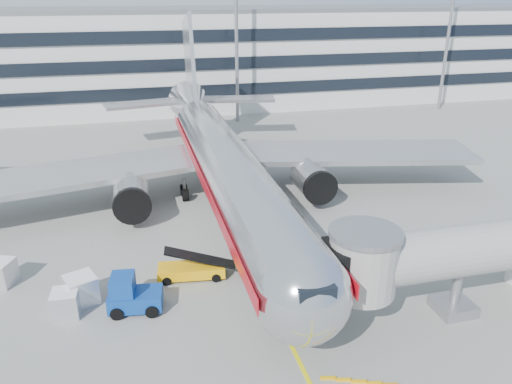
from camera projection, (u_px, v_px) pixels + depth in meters
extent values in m
plane|color=gray|center=(254.00, 268.00, 35.21)|extent=(180.00, 180.00, 0.00)
cube|color=yellow|center=(226.00, 211.00, 44.19)|extent=(0.25, 70.00, 0.01)
cylinder|color=silver|center=(230.00, 174.00, 40.82)|extent=(5.00, 36.00, 5.00)
sphere|color=silver|center=(302.00, 295.00, 24.65)|extent=(5.00, 5.00, 5.00)
cone|color=silver|center=(193.00, 108.00, 61.26)|extent=(5.00, 10.00, 5.00)
cube|color=black|center=(314.00, 292.00, 22.88)|extent=(1.80, 1.20, 0.90)
cube|color=#B7B7BC|center=(349.00, 152.00, 49.03)|extent=(24.95, 12.07, 0.50)
cube|color=#B7B7BC|center=(70.00, 175.00, 43.10)|extent=(24.95, 12.07, 0.50)
cylinder|color=#99999E|center=(312.00, 180.00, 45.19)|extent=(3.00, 4.20, 3.00)
cylinder|color=#99999E|center=(132.00, 197.00, 41.54)|extent=(3.00, 4.20, 3.00)
cylinder|color=black|center=(320.00, 188.00, 43.40)|extent=(3.10, 0.50, 3.10)
cylinder|color=black|center=(132.00, 206.00, 39.74)|extent=(3.10, 0.50, 3.10)
cube|color=#B7B7BC|center=(190.00, 71.00, 60.06)|extent=(0.45, 9.39, 13.72)
cube|color=#B7B7BC|center=(235.00, 99.00, 63.19)|extent=(10.41, 4.94, 0.35)
cube|color=#B7B7BC|center=(146.00, 104.00, 60.68)|extent=(10.41, 4.94, 0.35)
cylinder|color=gray|center=(288.00, 325.00, 27.68)|extent=(0.24, 0.24, 1.80)
cylinder|color=black|center=(288.00, 332.00, 27.85)|extent=(0.35, 0.90, 0.90)
cylinder|color=gray|center=(251.00, 182.00, 48.14)|extent=(0.30, 0.30, 2.00)
cylinder|color=gray|center=(184.00, 188.00, 46.68)|extent=(0.30, 0.30, 2.00)
cube|color=#B70D18|center=(260.00, 168.00, 41.28)|extent=(0.06, 38.00, 0.90)
cube|color=#B70D18|center=(199.00, 173.00, 40.13)|extent=(0.06, 38.00, 0.90)
cylinder|color=#A8A8A3|center=(463.00, 250.00, 28.84)|extent=(13.00, 3.00, 3.00)
cylinder|color=#A8A8A3|center=(363.00, 264.00, 27.40)|extent=(3.80, 3.80, 3.40)
cylinder|color=gray|center=(366.00, 233.00, 26.69)|extent=(4.00, 4.00, 0.30)
cube|color=black|center=(341.00, 267.00, 27.11)|extent=(1.40, 2.60, 2.60)
cylinder|color=gray|center=(456.00, 289.00, 29.81)|extent=(0.56, 0.56, 3.20)
cube|color=gray|center=(453.00, 306.00, 30.28)|extent=(2.20, 2.20, 0.70)
cylinder|color=black|center=(440.00, 308.00, 30.08)|extent=(0.35, 0.70, 0.70)
cylinder|color=black|center=(466.00, 304.00, 30.49)|extent=(0.35, 0.70, 0.70)
cube|color=silver|center=(171.00, 58.00, 84.51)|extent=(150.00, 24.00, 15.00)
cube|color=black|center=(180.00, 92.00, 74.95)|extent=(150.00, 0.30, 1.80)
cube|color=black|center=(178.00, 65.00, 73.45)|extent=(150.00, 0.30, 1.80)
cube|color=black|center=(177.00, 37.00, 71.95)|extent=(150.00, 0.30, 1.80)
cube|color=gray|center=(168.00, 10.00, 81.59)|extent=(150.00, 24.00, 0.60)
cylinder|color=gray|center=(236.00, 34.00, 70.09)|extent=(0.50, 0.50, 25.00)
cylinder|color=gray|center=(449.00, 30.00, 77.85)|extent=(0.50, 0.50, 25.00)
cube|color=#F6AB0A|center=(192.00, 270.00, 33.79)|extent=(4.65, 2.18, 0.71)
cube|color=black|center=(191.00, 258.00, 33.44)|extent=(4.81, 1.70, 1.56)
cylinder|color=black|center=(168.00, 270.00, 34.35)|extent=(0.64, 0.36, 0.61)
cylinder|color=black|center=(167.00, 281.00, 33.04)|extent=(0.64, 0.36, 0.61)
cylinder|color=black|center=(215.00, 267.00, 34.73)|extent=(0.64, 0.36, 0.61)
cylinder|color=black|center=(216.00, 277.00, 33.41)|extent=(0.64, 0.36, 0.61)
cube|color=navy|center=(136.00, 299.00, 30.29)|extent=(3.41, 2.25, 1.03)
cube|color=navy|center=(123.00, 286.00, 29.84)|extent=(1.59, 1.88, 1.25)
cube|color=black|center=(122.00, 280.00, 29.69)|extent=(1.45, 1.64, 0.11)
cylinder|color=black|center=(121.00, 297.00, 31.10)|extent=(0.84, 0.45, 0.80)
cylinder|color=black|center=(117.00, 313.00, 29.53)|extent=(0.84, 0.45, 0.80)
cylinder|color=black|center=(154.00, 295.00, 31.31)|extent=(0.84, 0.45, 0.80)
cylinder|color=black|center=(152.00, 311.00, 29.73)|extent=(0.84, 0.45, 0.80)
cube|color=silver|center=(66.00, 304.00, 29.78)|extent=(1.63, 1.63, 1.59)
cube|color=white|center=(64.00, 292.00, 29.48)|extent=(1.63, 1.63, 0.06)
cube|color=silver|center=(1.00, 273.00, 32.95)|extent=(2.09, 2.09, 1.65)
cube|color=silver|center=(81.00, 290.00, 30.95)|extent=(2.26, 2.26, 1.79)
cube|color=white|center=(79.00, 277.00, 30.60)|extent=(2.26, 2.26, 0.07)
imported|color=#8DEA18|center=(93.00, 293.00, 30.75)|extent=(0.64, 0.73, 1.69)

